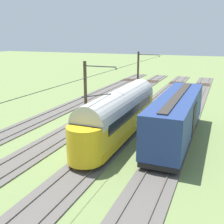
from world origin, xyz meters
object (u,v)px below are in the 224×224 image
object	(u,v)px
vintage_streetcar	(120,112)
catenary_pole_mid_near	(87,98)
catenary_pole_foreground	(139,75)
coach_adjacent	(177,116)

from	to	relation	value
vintage_streetcar	catenary_pole_mid_near	world-z (taller)	catenary_pole_mid_near
catenary_pole_mid_near	catenary_pole_foreground	bearing A→B (deg)	-90.00
catenary_pole_mid_near	vintage_streetcar	bearing A→B (deg)	-161.19
vintage_streetcar	catenary_pole_foreground	xyz separation A→B (m)	(2.80, -14.86, 1.29)
vintage_streetcar	catenary_pole_foreground	size ratio (longest dim) A/B	2.36
vintage_streetcar	catenary_pole_foreground	distance (m)	15.18
vintage_streetcar	coach_adjacent	distance (m)	4.97
vintage_streetcar	catenary_pole_foreground	world-z (taller)	catenary_pole_foreground
catenary_pole_foreground	catenary_pole_mid_near	world-z (taller)	same
catenary_pole_foreground	catenary_pole_mid_near	distance (m)	15.82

